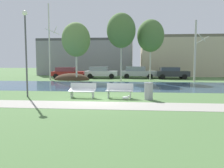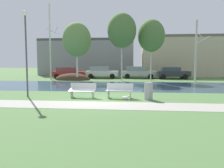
% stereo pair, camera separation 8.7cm
% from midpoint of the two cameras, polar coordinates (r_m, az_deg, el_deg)
% --- Properties ---
extents(ground_plane, '(120.00, 120.00, 0.00)m').
position_cam_midpoint_polar(ground_plane, '(23.18, 0.47, 0.09)').
color(ground_plane, '#4C703D').
extents(paved_path_strip, '(60.00, 2.07, 0.01)m').
position_cam_midpoint_polar(paved_path_strip, '(11.65, -4.68, -5.17)').
color(paved_path_strip, '#9E998E').
rests_on(paved_path_strip, ground).
extents(river_band, '(80.00, 8.74, 0.01)m').
position_cam_midpoint_polar(river_band, '(21.10, -0.04, -0.42)').
color(river_band, '#33516B').
rests_on(river_band, ground).
extents(soil_mound, '(4.24, 2.53, 1.61)m').
position_cam_midpoint_polar(soil_mound, '(28.34, -9.87, 0.97)').
color(soil_mound, '#423021').
rests_on(soil_mound, ground).
extents(bench_left, '(1.63, 0.66, 0.87)m').
position_cam_midpoint_polar(bench_left, '(14.14, -7.39, -1.42)').
color(bench_left, silver).
rests_on(bench_left, ground).
extents(bench_right, '(1.63, 0.66, 0.87)m').
position_cam_midpoint_polar(bench_right, '(13.82, 1.68, -1.54)').
color(bench_right, silver).
rests_on(bench_right, ground).
extents(trash_bin, '(0.51, 0.51, 0.97)m').
position_cam_midpoint_polar(trash_bin, '(13.41, 8.75, -1.68)').
color(trash_bin, '#999B9E').
rests_on(trash_bin, ground).
extents(seagull, '(0.46, 0.17, 0.27)m').
position_cam_midpoint_polar(seagull, '(13.21, 3.27, -3.35)').
color(seagull, white).
rests_on(seagull, ground).
extents(streetlamp, '(0.32, 0.32, 5.24)m').
position_cam_midpoint_polar(streetlamp, '(15.35, -20.49, 10.17)').
color(streetlamp, '#4C4C51').
rests_on(streetlamp, ground).
extents(birch_far_left, '(1.38, 2.31, 9.02)m').
position_cam_midpoint_polar(birch_far_left, '(29.26, -15.11, 9.96)').
color(birch_far_left, beige).
rests_on(birch_far_left, ground).
extents(birch_left, '(3.24, 3.24, 6.63)m').
position_cam_midpoint_polar(birch_left, '(27.32, -8.86, 10.65)').
color(birch_left, beige).
rests_on(birch_left, ground).
extents(birch_center_left, '(3.20, 3.20, 7.54)m').
position_cam_midpoint_polar(birch_center_left, '(26.47, 2.15, 12.92)').
color(birch_center_left, beige).
rests_on(birch_center_left, ground).
extents(birch_center, '(3.08, 3.08, 7.01)m').
position_cam_midpoint_polar(birch_center, '(27.68, 9.31, 11.56)').
color(birch_center, beige).
rests_on(birch_center, ground).
extents(birch_center_right, '(1.47, 2.39, 6.64)m').
position_cam_midpoint_polar(birch_center_right, '(27.16, 19.63, 7.73)').
color(birch_center_right, '#BCB7A8').
rests_on(birch_center_right, ground).
extents(parked_van_nearest_red, '(4.34, 2.23, 1.46)m').
position_cam_midpoint_polar(parked_van_nearest_red, '(31.55, -10.88, 2.80)').
color(parked_van_nearest_red, maroon).
rests_on(parked_van_nearest_red, ground).
extents(parked_sedan_second_white, '(4.31, 2.07, 1.53)m').
position_cam_midpoint_polar(parked_sedan_second_white, '(31.10, -2.87, 2.90)').
color(parked_sedan_second_white, silver).
rests_on(parked_sedan_second_white, ground).
extents(parked_hatch_third_silver, '(4.63, 2.08, 1.56)m').
position_cam_midpoint_polar(parked_hatch_third_silver, '(31.23, 6.11, 2.92)').
color(parked_hatch_third_silver, '#B2B5BC').
rests_on(parked_hatch_third_silver, ground).
extents(parked_wagon_fourth_dark, '(4.17, 2.15, 1.49)m').
position_cam_midpoint_polar(parked_wagon_fourth_dark, '(30.74, 14.25, 2.70)').
color(parked_wagon_fourth_dark, '#282B30').
rests_on(parked_wagon_fourth_dark, ground).
extents(building_grey_warehouse, '(15.43, 6.23, 5.93)m').
position_cam_midpoint_polar(building_grey_warehouse, '(40.38, -6.17, 6.52)').
color(building_grey_warehouse, gray).
rests_on(building_grey_warehouse, ground).
extents(building_beige_block, '(15.82, 9.53, 6.07)m').
position_cam_midpoint_polar(building_beige_block, '(39.93, 18.59, 6.39)').
color(building_beige_block, '#BCAD8E').
rests_on(building_beige_block, ground).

